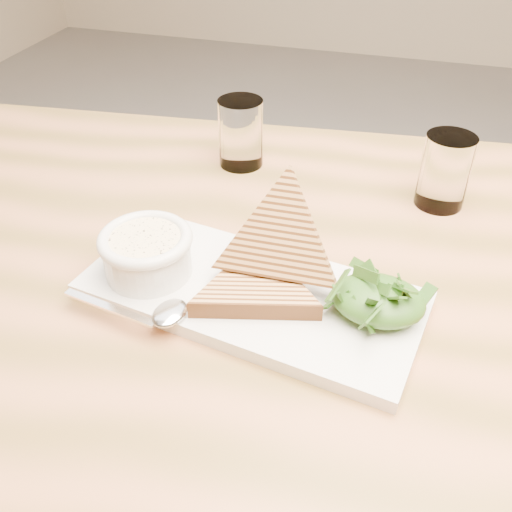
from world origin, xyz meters
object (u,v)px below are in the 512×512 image
(soup_bowl, at_px, (148,258))
(table_top, at_px, (263,294))
(platter, at_px, (251,294))
(glass_far, at_px, (445,171))
(glass_near, at_px, (241,133))

(soup_bowl, bearing_deg, table_top, 17.08)
(platter, xyz_separation_m, glass_far, (0.20, 0.28, 0.04))
(glass_far, bearing_deg, soup_bowl, -139.08)
(glass_far, bearing_deg, table_top, -128.99)
(glass_near, bearing_deg, soup_bowl, -92.52)
(soup_bowl, relative_size, glass_far, 0.96)
(soup_bowl, relative_size, glass_near, 0.95)
(table_top, height_order, platter, platter)
(platter, relative_size, soup_bowl, 3.82)
(platter, height_order, glass_near, glass_near)
(platter, distance_m, glass_far, 0.35)
(platter, relative_size, glass_near, 3.62)
(platter, bearing_deg, glass_far, 54.21)
(table_top, distance_m, glass_near, 0.31)
(table_top, distance_m, glass_far, 0.32)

